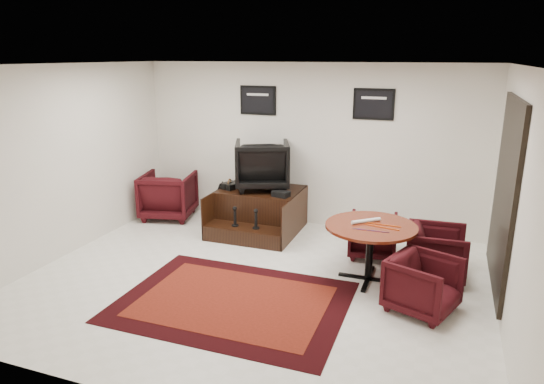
{
  "coord_description": "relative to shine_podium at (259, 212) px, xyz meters",
  "views": [
    {
      "loc": [
        2.26,
        -5.47,
        2.91
      ],
      "look_at": [
        -0.06,
        0.9,
        0.99
      ],
      "focal_mm": 32.0,
      "sensor_mm": 36.0,
      "label": 1
    }
  ],
  "objects": [
    {
      "name": "table_chair_window",
      "position": [
        2.91,
        -0.91,
        0.06
      ],
      "size": [
        0.74,
        0.79,
        0.78
      ],
      "primitive_type": "imported",
      "rotation": [
        0.0,
        0.0,
        1.62
      ],
      "color": "black",
      "rests_on": "ground"
    },
    {
      "name": "shine_chair",
      "position": [
        0.0,
        0.14,
        0.84
      ],
      "size": [
        1.13,
        1.1,
        0.91
      ],
      "primitive_type": "imported",
      "rotation": [
        0.0,
        0.0,
        3.52
      ],
      "color": "black",
      "rests_on": "shine_podium"
    },
    {
      "name": "area_rug",
      "position": [
        0.63,
        -2.48,
        -0.32
      ],
      "size": [
        2.73,
        2.05,
        0.01
      ],
      "color": "black",
      "rests_on": "ground"
    },
    {
      "name": "table_chair_corner",
      "position": [
        2.8,
        -1.91,
        0.04
      ],
      "size": [
        0.88,
        0.91,
        0.74
      ],
      "primitive_type": "imported",
      "rotation": [
        0.0,
        0.0,
        1.2
      ],
      "color": "black",
      "rests_on": "ground"
    },
    {
      "name": "shoes_pair",
      "position": [
        -0.5,
        -0.07,
        0.43
      ],
      "size": [
        0.3,
        0.34,
        0.11
      ],
      "color": "black",
      "rests_on": "shine_podium"
    },
    {
      "name": "umbrella_black",
      "position": [
        -0.77,
        -0.18,
        0.09
      ],
      "size": [
        0.31,
        0.12,
        0.84
      ],
      "primitive_type": null,
      "color": "black",
      "rests_on": "ground"
    },
    {
      "name": "shine_podium",
      "position": [
        0.0,
        0.0,
        0.0
      ],
      "size": [
        1.37,
        1.41,
        0.71
      ],
      "color": "black",
      "rests_on": "ground"
    },
    {
      "name": "room_shell",
      "position": [
        1.05,
        -1.74,
        1.46
      ],
      "size": [
        6.02,
        5.02,
        2.81
      ],
      "color": "silver",
      "rests_on": "ground"
    },
    {
      "name": "ground",
      "position": [
        0.65,
        -1.86,
        -0.33
      ],
      "size": [
        6.0,
        6.0,
        0.0
      ],
      "primitive_type": "plane",
      "color": "white",
      "rests_on": "ground"
    },
    {
      "name": "table_chair_back",
      "position": [
        2.0,
        -0.46,
        0.02
      ],
      "size": [
        0.74,
        0.7,
        0.7
      ],
      "primitive_type": "imported",
      "rotation": [
        0.0,
        0.0,
        3.25
      ],
      "color": "black",
      "rests_on": "ground"
    },
    {
      "name": "polish_kit",
      "position": [
        0.47,
        -0.23,
        0.43
      ],
      "size": [
        0.3,
        0.24,
        0.09
      ],
      "primitive_type": "cube",
      "rotation": [
        0.0,
        0.0,
        -0.23
      ],
      "color": "black",
      "rests_on": "shine_podium"
    },
    {
      "name": "meeting_table",
      "position": [
        2.08,
        -1.3,
        0.36
      ],
      "size": [
        1.19,
        1.19,
        0.78
      ],
      "color": "#4A140A",
      "rests_on": "ground"
    },
    {
      "name": "table_clutter",
      "position": [
        2.2,
        -1.36,
        0.46
      ],
      "size": [
        0.57,
        0.3,
        0.01
      ],
      "color": "#CF450B",
      "rests_on": "meeting_table"
    },
    {
      "name": "umbrella_hooked",
      "position": [
        -0.77,
        -0.07,
        0.1
      ],
      "size": [
        0.32,
        0.12,
        0.85
      ],
      "primitive_type": null,
      "color": "black",
      "rests_on": "ground"
    },
    {
      "name": "armchair_side",
      "position": [
        -1.82,
        0.06,
        0.14
      ],
      "size": [
        1.07,
        1.03,
        0.93
      ],
      "primitive_type": "imported",
      "rotation": [
        0.0,
        0.0,
        3.38
      ],
      "color": "black",
      "rests_on": "ground"
    },
    {
      "name": "paper_roll",
      "position": [
        2.0,
        -1.24,
        0.48
      ],
      "size": [
        0.35,
        0.31,
        0.05
      ],
      "primitive_type": "cylinder",
      "rotation": [
        0.0,
        1.57,
        0.7
      ],
      "color": "silver",
      "rests_on": "meeting_table"
    }
  ]
}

